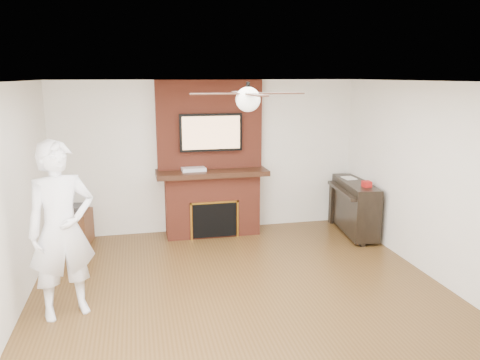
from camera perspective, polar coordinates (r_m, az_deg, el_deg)
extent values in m
cube|color=#4C3216|center=(5.63, 0.89, -15.52)|extent=(5.36, 5.86, 0.18)
cube|color=white|center=(4.96, 0.99, 12.91)|extent=(5.36, 5.86, 0.18)
cube|color=silver|center=(7.86, -3.91, 2.97)|extent=(5.36, 0.18, 2.50)
cube|color=silver|center=(2.65, 16.18, -17.69)|extent=(5.36, 0.18, 2.50)
cube|color=silver|center=(6.25, 24.69, -0.69)|extent=(0.18, 5.86, 2.50)
cube|color=maroon|center=(7.70, -3.44, -2.95)|extent=(1.50, 0.50, 1.00)
cube|color=black|center=(7.54, -3.46, 0.94)|extent=(1.78, 0.64, 0.08)
cube|color=maroon|center=(7.60, -3.75, 6.75)|extent=(1.70, 0.20, 1.42)
cube|color=black|center=(7.51, -3.11, -4.90)|extent=(0.70, 0.06, 0.55)
cube|color=#BF8C2D|center=(7.42, -3.13, -2.78)|extent=(0.78, 0.02, 0.03)
cube|color=#BF8C2D|center=(7.46, -5.95, -5.08)|extent=(0.03, 0.02, 0.61)
cube|color=#BF8C2D|center=(7.57, -0.29, -4.73)|extent=(0.03, 0.02, 0.61)
cube|color=black|center=(7.47, -3.57, 5.81)|extent=(1.00, 0.07, 0.60)
cube|color=#E6AD79|center=(7.43, -3.52, 5.77)|extent=(0.92, 0.01, 0.52)
cylinder|color=black|center=(4.96, 0.99, 11.06)|extent=(0.04, 0.04, 0.14)
sphere|color=white|center=(4.97, 0.98, 9.80)|extent=(0.26, 0.26, 0.26)
cube|color=black|center=(5.05, 4.69, 10.49)|extent=(0.55, 0.11, 0.01)
cube|color=black|center=(5.29, 0.13, 10.62)|extent=(0.11, 0.55, 0.01)
cube|color=black|center=(4.90, -2.83, 10.45)|extent=(0.55, 0.11, 0.01)
cube|color=black|center=(4.65, 1.95, 10.33)|extent=(0.11, 0.55, 0.01)
imported|color=white|center=(5.33, -20.92, -5.73)|extent=(0.83, 0.69, 1.93)
cube|color=#512C17|center=(7.73, -19.78, -5.51)|extent=(0.61, 0.61, 0.51)
cube|color=#333335|center=(7.64, -19.96, -3.31)|extent=(0.46, 0.39, 0.10)
cube|color=black|center=(7.93, 13.80, -3.12)|extent=(0.55, 1.38, 0.82)
cube|color=black|center=(7.38, 14.79, -5.18)|extent=(0.06, 0.10, 0.72)
cube|color=black|center=(8.41, 11.09, -2.80)|extent=(0.06, 0.10, 0.72)
cube|color=black|center=(7.76, 12.40, -1.26)|extent=(0.30, 1.24, 0.05)
cube|color=silver|center=(8.05, 13.15, 0.24)|extent=(0.19, 0.26, 0.01)
cube|color=#B31816|center=(7.51, 15.19, -0.48)|extent=(0.12, 0.12, 0.09)
cube|color=silver|center=(7.47, -5.68, 1.31)|extent=(0.39, 0.24, 0.05)
cylinder|color=#EA531B|center=(7.67, -4.70, -6.46)|extent=(0.08, 0.08, 0.12)
cylinder|color=#518234|center=(7.71, -2.89, -6.51)|extent=(0.07, 0.07, 0.08)
cylinder|color=#FFF0CA|center=(7.66, -2.84, -6.48)|extent=(0.08, 0.08, 0.12)
cylinder|color=#2E5E8C|center=(7.71, -1.70, -6.54)|extent=(0.06, 0.06, 0.07)
cylinder|color=olive|center=(7.72, -2.19, -6.46)|extent=(0.07, 0.07, 0.08)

